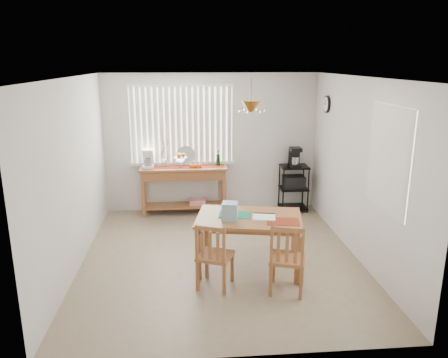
{
  "coord_description": "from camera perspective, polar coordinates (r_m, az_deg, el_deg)",
  "views": [
    {
      "loc": [
        -0.46,
        -5.9,
        2.81
      ],
      "look_at": [
        0.1,
        0.55,
        1.05
      ],
      "focal_mm": 35.0,
      "sensor_mm": 36.0,
      "label": 1
    }
  ],
  "objects": [
    {
      "name": "sideboard_items",
      "position": [
        8.12,
        -7.2,
        2.5
      ],
      "size": [
        1.52,
        0.38,
        0.69
      ],
      "color": "maroon",
      "rests_on": "sideboard"
    },
    {
      "name": "chair_left",
      "position": [
        5.57,
        -1.3,
        -10.04
      ],
      "size": [
        0.53,
        0.53,
        0.89
      ],
      "color": "#995F34",
      "rests_on": "ground"
    },
    {
      "name": "ground",
      "position": [
        6.55,
        -0.46,
        -10.23
      ],
      "size": [
        4.0,
        4.5,
        0.01
      ],
      "primitive_type": "cube",
      "color": "gray"
    },
    {
      "name": "dining_table",
      "position": [
        6.0,
        3.29,
        -5.71
      ],
      "size": [
        1.55,
        1.15,
        0.76
      ],
      "color": "#995F34",
      "rests_on": "ground"
    },
    {
      "name": "chair_right",
      "position": [
        5.51,
        8.27,
        -10.3
      ],
      "size": [
        0.53,
        0.53,
        0.92
      ],
      "color": "#995F34",
      "rests_on": "ground"
    },
    {
      "name": "wire_cart",
      "position": [
        8.47,
        9.07,
        -0.61
      ],
      "size": [
        0.52,
        0.41,
        0.88
      ],
      "color": "black",
      "rests_on": "ground"
    },
    {
      "name": "sideboard",
      "position": [
        8.19,
        -5.22,
        0.04
      ],
      "size": [
        1.6,
        0.45,
        0.9
      ],
      "color": "#995F34",
      "rests_on": "ground"
    },
    {
      "name": "room_shell",
      "position": [
        6.04,
        -0.48,
        4.53
      ],
      "size": [
        4.2,
        4.7,
        2.7
      ],
      "color": "silver",
      "rests_on": "ground"
    },
    {
      "name": "table_items",
      "position": [
        5.83,
        1.92,
        -4.46
      ],
      "size": [
        1.08,
        0.69,
        0.24
      ],
      "color": "#167E5B",
      "rests_on": "dining_table"
    },
    {
      "name": "cart_items",
      "position": [
        8.35,
        9.21,
        2.83
      ],
      "size": [
        0.21,
        0.25,
        0.36
      ],
      "color": "black",
      "rests_on": "wire_cart"
    }
  ]
}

